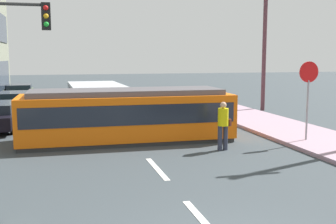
# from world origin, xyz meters

# --- Properties ---
(ground_plane) EXTENTS (120.00, 120.00, 0.00)m
(ground_plane) POSITION_xyz_m (0.00, 10.00, 0.00)
(ground_plane) COLOR #373F44
(lane_stripe_1) EXTENTS (0.16, 2.40, 0.01)m
(lane_stripe_1) POSITION_xyz_m (0.00, 2.00, 0.01)
(lane_stripe_1) COLOR silver
(lane_stripe_1) RESTS_ON ground
(lane_stripe_2) EXTENTS (0.16, 2.40, 0.01)m
(lane_stripe_2) POSITION_xyz_m (0.00, 6.00, 0.01)
(lane_stripe_2) COLOR silver
(lane_stripe_2) RESTS_ON ground
(lane_stripe_3) EXTENTS (0.16, 2.40, 0.01)m
(lane_stripe_3) POSITION_xyz_m (0.00, 16.16, 0.01)
(lane_stripe_3) COLOR silver
(lane_stripe_3) RESTS_ON ground
(lane_stripe_4) EXTENTS (0.16, 2.40, 0.01)m
(lane_stripe_4) POSITION_xyz_m (0.00, 22.16, 0.01)
(lane_stripe_4) COLOR silver
(lane_stripe_4) RESTS_ON ground
(streetcar_tram) EXTENTS (7.96, 2.68, 1.98)m
(streetcar_tram) POSITION_xyz_m (-0.18, 10.16, 1.02)
(streetcar_tram) COLOR orange
(streetcar_tram) RESTS_ON ground
(city_bus) EXTENTS (2.67, 5.95, 1.83)m
(city_bus) POSITION_xyz_m (-0.85, 15.23, 1.06)
(city_bus) COLOR #ACAFB5
(city_bus) RESTS_ON ground
(pedestrian_crossing) EXTENTS (0.49, 0.36, 1.67)m
(pedestrian_crossing) POSITION_xyz_m (2.74, 7.76, 0.94)
(pedestrian_crossing) COLOR #2E3142
(pedestrian_crossing) RESTS_ON ground
(parked_sedan_far) EXTENTS (1.98, 4.51, 1.19)m
(parked_sedan_far) POSITION_xyz_m (-5.11, 19.73, 0.62)
(parked_sedan_far) COLOR #37582C
(parked_sedan_far) RESTS_ON ground
(parked_sedan_furthest) EXTENTS (2.08, 4.15, 1.19)m
(parked_sedan_furthest) POSITION_xyz_m (-5.42, 26.51, 0.62)
(parked_sedan_furthest) COLOR #3C5130
(parked_sedan_furthest) RESTS_ON ground
(stop_sign) EXTENTS (0.76, 0.07, 2.88)m
(stop_sign) POSITION_xyz_m (6.14, 8.00, 2.19)
(stop_sign) COLOR gray
(stop_sign) RESTS_ON sidewalk_curb_right
(utility_pole_mid) EXTENTS (1.80, 0.24, 7.15)m
(utility_pole_mid) POSITION_xyz_m (9.07, 17.00, 3.75)
(utility_pole_mid) COLOR brown
(utility_pole_mid) RESTS_ON ground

